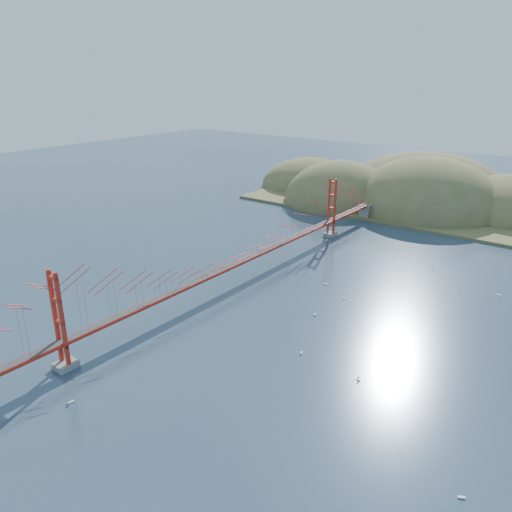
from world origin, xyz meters
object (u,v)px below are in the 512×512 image
Objects in this scene: sailboat_1 at (315,314)px; sailboat_2 at (358,379)px; sailboat_0 at (301,352)px; bridge at (236,240)px.

sailboat_1 is 15.66m from sailboat_2.
sailboat_1 is at bearing 111.88° from sailboat_0.
sailboat_2 is (27.25, -12.49, -6.86)m from bridge.
bridge is 151.08× the size of sailboat_0.
sailboat_1 is at bearing -7.48° from bridge.
bridge is at bearing 155.37° from sailboat_2.
sailboat_1 reaches higher than sailboat_0.
sailboat_2 is (11.67, -10.44, -0.00)m from sailboat_1.
sailboat_1 is 10.23m from sailboat_0.
bridge reaches higher than sailboat_2.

